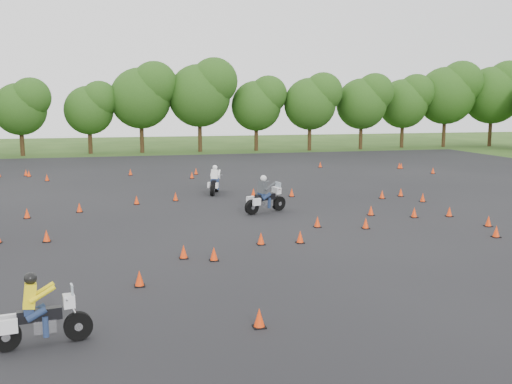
# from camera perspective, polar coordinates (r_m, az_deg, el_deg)

# --- Properties ---
(ground) EXTENTS (140.00, 140.00, 0.00)m
(ground) POSITION_cam_1_polar(r_m,az_deg,el_deg) (22.75, 2.42, -4.51)
(ground) COLOR #2D5119
(ground) RESTS_ON ground
(asphalt_pad) EXTENTS (62.00, 62.00, 0.00)m
(asphalt_pad) POSITION_cam_1_polar(r_m,az_deg,el_deg) (28.43, -0.97, -1.77)
(asphalt_pad) COLOR black
(asphalt_pad) RESTS_ON ground
(treeline) EXTENTS (86.99, 32.47, 10.77)m
(treeline) POSITION_cam_1_polar(r_m,az_deg,el_deg) (56.87, -4.24, 8.25)
(treeline) COLOR #254B15
(treeline) RESTS_ON ground
(traffic_cones) EXTENTS (33.61, 32.90, 0.45)m
(traffic_cones) POSITION_cam_1_polar(r_m,az_deg,el_deg) (28.50, 0.76, -1.29)
(traffic_cones) COLOR #FF3B0A
(traffic_cones) RESTS_ON asphalt_pad
(rider_grey) EXTENTS (2.48, 1.65, 1.85)m
(rider_grey) POSITION_cam_1_polar(r_m,az_deg,el_deg) (27.55, 0.93, -0.17)
(rider_grey) COLOR #36393C
(rider_grey) RESTS_ON ground
(rider_yellow) EXTENTS (2.20, 0.97, 1.64)m
(rider_yellow) POSITION_cam_1_polar(r_m,az_deg,el_deg) (13.48, -20.64, -10.97)
(rider_yellow) COLOR yellow
(rider_yellow) RESTS_ON ground
(rider_white) EXTENTS (1.35, 2.31, 1.71)m
(rider_white) POSITION_cam_1_polar(r_m,az_deg,el_deg) (33.35, -4.18, 1.28)
(rider_white) COLOR white
(rider_white) RESTS_ON ground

